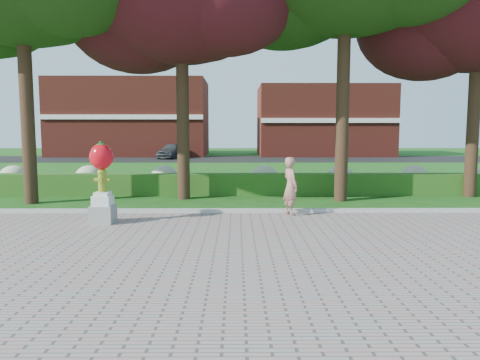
{
  "coord_description": "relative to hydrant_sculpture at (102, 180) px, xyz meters",
  "views": [
    {
      "loc": [
        -0.11,
        -10.56,
        2.49
      ],
      "look_at": [
        -0.03,
        1.0,
        1.22
      ],
      "focal_mm": 35.0,
      "sensor_mm": 36.0,
      "label": 1
    }
  ],
  "objects": [
    {
      "name": "ground",
      "position": [
        3.6,
        -1.48,
        -1.17
      ],
      "size": [
        100.0,
        100.0,
        0.0
      ],
      "primitive_type": "plane",
      "color": "#194A12",
      "rests_on": "ground"
    },
    {
      "name": "walkway",
      "position": [
        3.6,
        -5.48,
        -1.15
      ],
      "size": [
        40.0,
        14.0,
        0.04
      ],
      "primitive_type": "cube",
      "color": "gray",
      "rests_on": "ground"
    },
    {
      "name": "curb",
      "position": [
        3.6,
        1.52,
        -1.09
      ],
      "size": [
        40.0,
        0.18,
        0.15
      ],
      "primitive_type": "cube",
      "color": "#ADADA5",
      "rests_on": "ground"
    },
    {
      "name": "lawn_hedge",
      "position": [
        3.6,
        5.52,
        -0.77
      ],
      "size": [
        24.0,
        0.7,
        0.8
      ],
      "primitive_type": "cube",
      "color": "#1E4E16",
      "rests_on": "ground"
    },
    {
      "name": "hydrangea_row",
      "position": [
        4.17,
        6.52,
        -0.62
      ],
      "size": [
        20.1,
        1.1,
        0.99
      ],
      "color": "#B5B68B",
      "rests_on": "ground"
    },
    {
      "name": "street",
      "position": [
        3.6,
        26.52,
        -1.16
      ],
      "size": [
        50.0,
        8.0,
        0.02
      ],
      "primitive_type": "cube",
      "color": "black",
      "rests_on": "ground"
    },
    {
      "name": "building_left",
      "position": [
        -6.4,
        32.52,
        2.33
      ],
      "size": [
        14.0,
        8.0,
        7.0
      ],
      "primitive_type": "cube",
      "color": "maroon",
      "rests_on": "ground"
    },
    {
      "name": "building_right",
      "position": [
        11.6,
        32.52,
        2.03
      ],
      "size": [
        12.0,
        8.0,
        6.4
      ],
      "primitive_type": "cube",
      "color": "maroon",
      "rests_on": "ground"
    },
    {
      "name": "tree_far_right",
      "position": [
        12.0,
        5.09,
        5.8
      ],
      "size": [
        7.88,
        6.72,
        10.21
      ],
      "color": "black",
      "rests_on": "ground"
    },
    {
      "name": "hydrant_sculpture",
      "position": [
        0.0,
        0.0,
        0.0
      ],
      "size": [
        0.62,
        0.6,
        2.13
      ],
      "rotation": [
        0.0,
        0.0,
        -0.05
      ],
      "color": "gray",
      "rests_on": "walkway"
    },
    {
      "name": "woman",
      "position": [
        5.02,
        1.12,
        -0.3
      ],
      "size": [
        0.59,
        0.71,
        1.66
      ],
      "primitive_type": "imported",
      "rotation": [
        0.0,
        0.0,
        1.93
      ],
      "color": "#AB6F62",
      "rests_on": "walkway"
    },
    {
      "name": "parked_car",
      "position": [
        -1.92,
        27.25,
        -0.49
      ],
      "size": [
        2.57,
        4.13,
        1.31
      ],
      "primitive_type": "imported",
      "rotation": [
        0.0,
        0.0,
        -0.28
      ],
      "color": "#3E4146",
      "rests_on": "street"
    }
  ]
}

